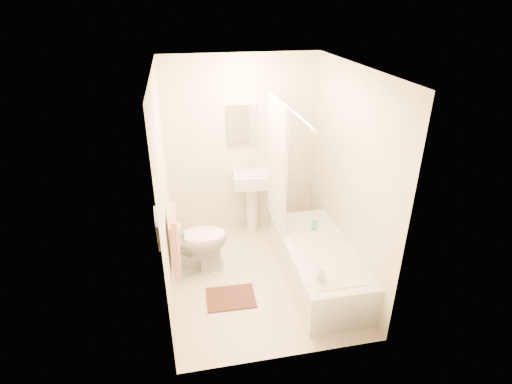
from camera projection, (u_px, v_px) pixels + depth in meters
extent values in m
plane|color=beige|center=(260.00, 276.00, 4.75)|extent=(2.40, 2.40, 0.00)
plane|color=white|center=(261.00, 68.00, 3.69)|extent=(2.40, 2.40, 0.00)
cube|color=beige|center=(242.00, 147.00, 5.28)|extent=(2.00, 0.02, 2.40)
cube|color=beige|center=(164.00, 193.00, 4.05)|extent=(0.02, 2.40, 2.40)
cube|color=beige|center=(349.00, 178.00, 4.40)|extent=(0.02, 2.40, 2.40)
cube|color=white|center=(242.00, 126.00, 5.13)|extent=(0.40, 0.03, 0.55)
cylinder|color=silver|center=(288.00, 107.00, 4.01)|extent=(0.03, 1.70, 0.03)
cube|color=silver|center=(277.00, 164.00, 4.71)|extent=(0.04, 0.80, 1.55)
cylinder|color=silver|center=(169.00, 213.00, 3.88)|extent=(0.02, 0.60, 0.02)
cube|color=#CC7266|center=(175.00, 241.00, 4.02)|extent=(0.06, 0.45, 0.66)
cylinder|color=white|center=(175.00, 229.00, 4.39)|extent=(0.11, 0.12, 0.12)
imported|color=white|center=(193.00, 240.00, 4.71)|extent=(0.86, 0.52, 0.81)
cube|color=#54251D|center=(231.00, 298.00, 4.40)|extent=(0.54, 0.42, 0.02)
imported|color=silver|center=(321.00, 274.00, 3.90)|extent=(0.10, 0.10, 0.17)
cube|color=#3CA370|center=(314.00, 225.00, 4.87)|extent=(0.14, 0.23, 0.04)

